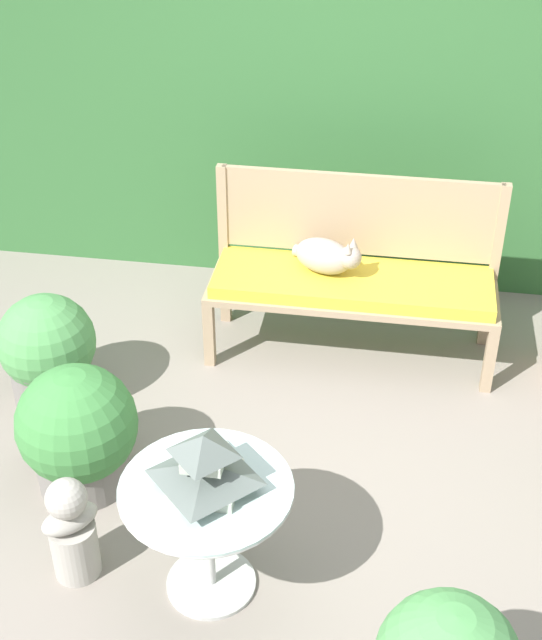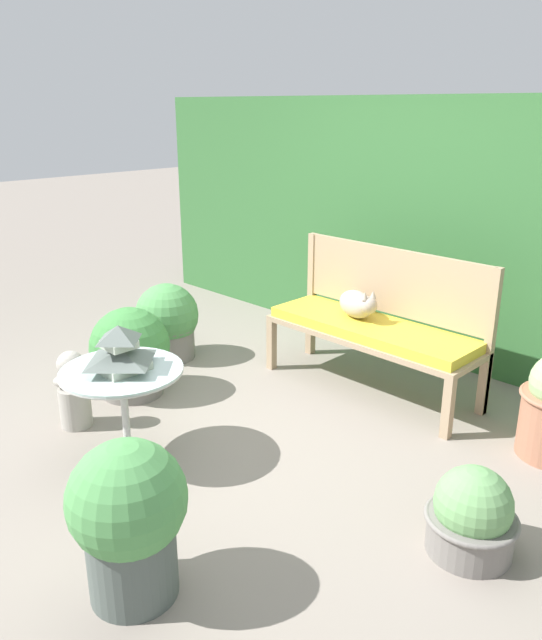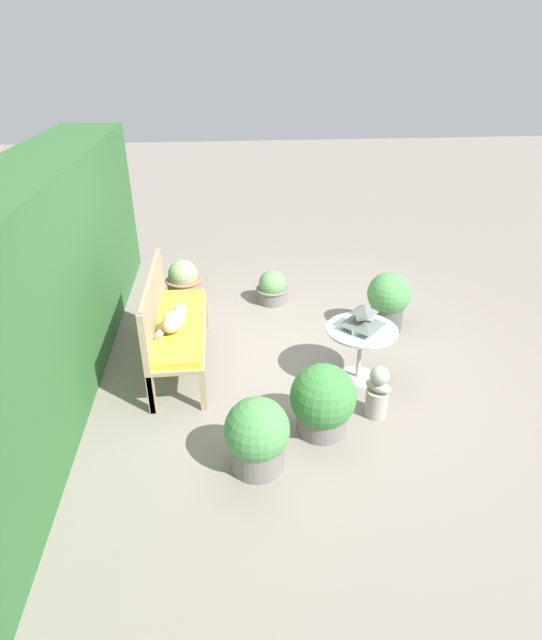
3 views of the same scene
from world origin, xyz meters
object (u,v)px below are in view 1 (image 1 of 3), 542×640
Objects in this scene: cat at (327,256)px; pagoda_birdhouse at (205,466)px; potted_plant_bench_left at (48,352)px; patio_table at (207,509)px; garden_bust at (72,530)px; potted_plant_table_far at (78,432)px; garden_bench at (352,288)px.

pagoda_birdhouse is at bearing -78.61° from cat.
cat is at bearing 26.86° from potted_plant_bench_left.
pagoda_birdhouse is at bearing 90.00° from patio_table.
garden_bust is (-0.89, -1.87, -0.38)m from cat.
garden_bust is (-0.60, -0.02, -0.45)m from pagoda_birdhouse.
cat reaches higher than patio_table.
patio_table is (-0.29, -1.85, -0.16)m from cat.
potted_plant_table_far is at bearing 145.00° from patio_table.
potted_plant_bench_left is at bearing -156.55° from garden_bench.
pagoda_birdhouse is 0.75m from garden_bust.
cat is 1.17× the size of pagoda_birdhouse.
garden_bench is 1.87m from patio_table.
cat is 2.10m from garden_bust.
garden_bench is at bearing 76.29° from patio_table.
garden_bust reaches higher than garden_bench.
pagoda_birdhouse reaches higher than potted_plant_table_far.
potted_plant_table_far is (-1.20, -1.29, -0.13)m from garden_bench.
cat is 1.71m from potted_plant_table_far.
cat is 1.88m from patio_table.
cat is 0.78× the size of garden_bust.
garden_bust is at bearing -178.48° from pagoda_birdhouse.
patio_table is 2.01× the size of pagoda_birdhouse.
cat is 0.58× the size of patio_table.
patio_table is (-0.44, -1.82, 0.01)m from garden_bench.
patio_table is at bearing -90.00° from pagoda_birdhouse.
garden_bench is 1.89m from pagoda_birdhouse.
garden_bust is at bearing -95.18° from cat.
potted_plant_bench_left is (-1.58, -0.68, -0.14)m from garden_bench.
potted_plant_bench_left reaches higher than garden_bust.
potted_plant_bench_left is 0.72m from potted_plant_table_far.
patio_table reaches higher than garden_bust.
potted_plant_bench_left is 0.97× the size of potted_plant_table_far.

